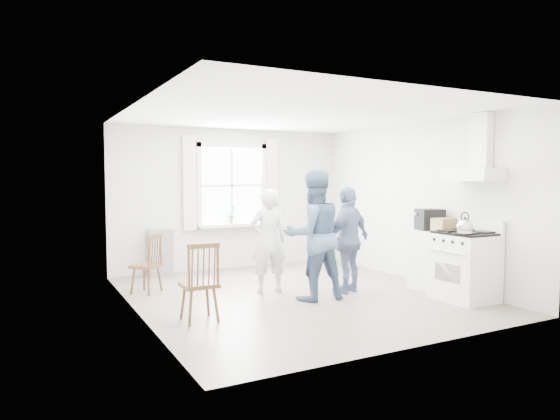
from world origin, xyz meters
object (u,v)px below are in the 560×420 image
object	(u,v)px
windsor_chair_a	(151,257)
person_mid	(313,235)
low_cabinet	(432,260)
windsor_chair_b	(202,274)
person_left	(268,241)
gas_stove	(465,266)
person_right	(349,240)
stereo_stack	(430,220)

from	to	relation	value
windsor_chair_a	person_mid	xyz separation A→B (m)	(1.91, -1.42, 0.36)
low_cabinet	windsor_chair_a	distance (m)	4.19
windsor_chair_b	person_mid	xyz separation A→B (m)	(1.74, 0.37, 0.32)
person_left	windsor_chair_b	bearing A→B (deg)	47.33
gas_stove	person_left	xyz separation A→B (m)	(-2.19, 1.69, 0.28)
windsor_chair_a	person_right	world-z (taller)	person_right
gas_stove	windsor_chair_a	bearing A→B (deg)	147.12
windsor_chair_b	person_right	xyz separation A→B (m)	(2.43, 0.51, 0.20)
gas_stove	person_left	distance (m)	2.79
gas_stove	person_right	bearing A→B (deg)	135.04
person_left	stereo_stack	bearing A→B (deg)	167.89
person_mid	person_left	bearing A→B (deg)	-58.39
low_cabinet	person_left	distance (m)	2.49
stereo_stack	person_mid	bearing A→B (deg)	173.16
low_cabinet	person_mid	world-z (taller)	person_mid
windsor_chair_a	low_cabinet	bearing A→B (deg)	-24.28
person_left	person_mid	world-z (taller)	person_mid
windsor_chair_b	person_mid	size ratio (longest dim) A/B	0.53
stereo_stack	low_cabinet	bearing A→B (deg)	-105.24
person_mid	person_right	size ratio (longest dim) A/B	1.15
gas_stove	windsor_chair_b	world-z (taller)	gas_stove
low_cabinet	person_right	xyz separation A→B (m)	(-1.22, 0.44, 0.33)
stereo_stack	windsor_chair_a	bearing A→B (deg)	156.77
gas_stove	person_left	world-z (taller)	person_left
low_cabinet	stereo_stack	bearing A→B (deg)	74.76
gas_stove	stereo_stack	world-z (taller)	stereo_stack
windsor_chair_b	stereo_stack	bearing A→B (deg)	2.21
stereo_stack	windsor_chair_b	world-z (taller)	stereo_stack
low_cabinet	stereo_stack	size ratio (longest dim) A/B	2.07
gas_stove	stereo_stack	bearing A→B (deg)	83.38
stereo_stack	windsor_chair_a	world-z (taller)	stereo_stack
gas_stove	windsor_chair_a	xyz separation A→B (m)	(-3.75, 2.42, 0.06)
windsor_chair_b	person_left	world-z (taller)	person_left
low_cabinet	windsor_chair_a	world-z (taller)	low_cabinet
gas_stove	windsor_chair_b	distance (m)	3.64
windsor_chair_a	windsor_chair_b	distance (m)	1.80
stereo_stack	person_left	distance (m)	2.48
stereo_stack	gas_stove	bearing A→B (deg)	-96.62
stereo_stack	person_mid	world-z (taller)	person_mid
stereo_stack	person_right	xyz separation A→B (m)	(-1.24, 0.37, -0.28)
windsor_chair_b	person_left	distance (m)	1.75
windsor_chair_a	person_mid	world-z (taller)	person_mid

